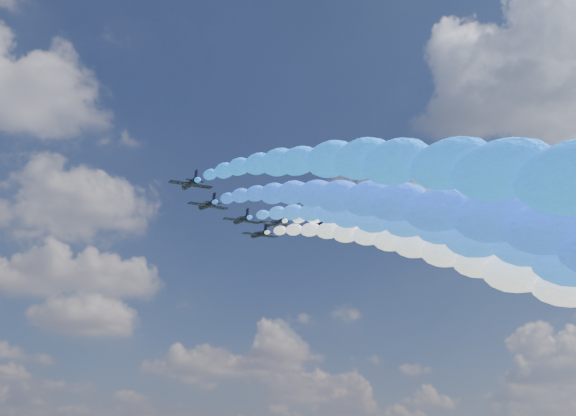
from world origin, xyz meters
name	(u,v)px	position (x,y,z in m)	size (l,w,h in m)	color
jet_0	(190,184)	(-27.64, -5.42, 103.21)	(8.98, 12.04, 2.65)	black
trail_0	(313,182)	(-27.64, -60.59, 83.64)	(6.80, 107.10, 44.10)	#1670FF
jet_1	(207,205)	(-19.92, 5.29, 103.21)	(8.98, 12.04, 2.65)	black
trail_1	(325,214)	(-19.92, -49.88, 83.64)	(6.80, 107.10, 44.10)	blue
jet_2	(241,220)	(-8.89, 11.67, 103.21)	(8.98, 12.04, 2.65)	black
trail_2	(365,235)	(-8.89, -43.50, 83.64)	(6.80, 107.10, 44.10)	#2772FF
jet_3	(276,223)	(-0.27, 10.27, 103.21)	(8.98, 12.04, 2.65)	black
trail_3	(412,239)	(-0.27, -44.90, 83.64)	(6.80, 107.10, 44.10)	white
jet_4	(259,234)	(-0.36, 20.34, 103.21)	(8.98, 12.04, 2.65)	black
trail_4	(380,254)	(-0.36, -34.83, 83.64)	(6.80, 107.10, 44.10)	white
jet_5	(312,231)	(10.42, 11.62, 103.21)	(8.98, 12.04, 2.65)	black
trail_5	(457,249)	(10.42, -43.55, 83.64)	(6.80, 107.10, 44.10)	red
jet_6	(357,227)	(19.24, 3.93, 103.21)	(8.98, 12.04, 2.65)	black
trail_6	(526,244)	(19.24, -51.24, 83.64)	(6.80, 107.10, 44.10)	red
jet_7	(398,221)	(25.92, -3.99, 103.21)	(8.98, 12.04, 2.65)	black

